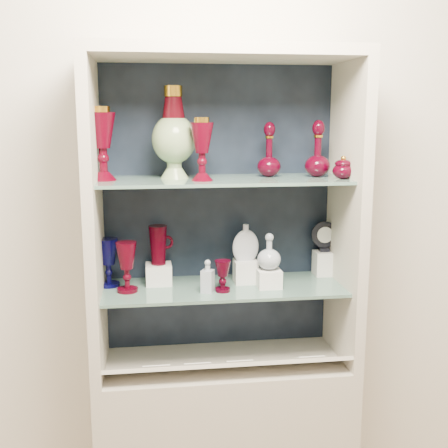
{
  "coord_description": "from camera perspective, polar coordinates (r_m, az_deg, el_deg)",
  "views": [
    {
      "loc": [
        -0.28,
        -0.53,
        1.7
      ],
      "look_at": [
        0.0,
        1.53,
        1.3
      ],
      "focal_mm": 45.0,
      "sensor_mm": 36.0,
      "label": 1
    }
  ],
  "objects": [
    {
      "name": "wall_back",
      "position": [
        2.32,
        -0.73,
        3.46
      ],
      "size": [
        3.5,
        0.02,
        2.8
      ],
      "primitive_type": "cube",
      "color": "silver",
      "rests_on": "ground"
    },
    {
      "name": "cabinet_base",
      "position": [
        2.46,
        0.0,
        -21.62
      ],
      "size": [
        1.0,
        0.4,
        0.75
      ],
      "primitive_type": "cube",
      "color": "beige",
      "rests_on": "ground"
    },
    {
      "name": "cabinet_back_panel",
      "position": [
        2.3,
        -0.63,
        1.5
      ],
      "size": [
        0.98,
        0.02,
        1.15
      ],
      "primitive_type": "cube",
      "color": "black",
      "rests_on": "cabinet_base"
    },
    {
      "name": "cabinet_side_left",
      "position": [
        2.1,
        -13.08,
        0.34
      ],
      "size": [
        0.04,
        0.4,
        1.15
      ],
      "primitive_type": "cube",
      "color": "beige",
      "rests_on": "cabinet_base"
    },
    {
      "name": "cabinet_side_right",
      "position": [
        2.23,
        12.34,
        0.94
      ],
      "size": [
        0.04,
        0.4,
        1.15
      ],
      "primitive_type": "cube",
      "color": "beige",
      "rests_on": "cabinet_base"
    },
    {
      "name": "cabinet_top_cap",
      "position": [
        2.09,
        0.0,
        16.94
      ],
      "size": [
        1.0,
        0.4,
        0.04
      ],
      "primitive_type": "cube",
      "color": "beige",
      "rests_on": "cabinet_side_left"
    },
    {
      "name": "shelf_lower",
      "position": [
        2.2,
        -0.07,
        -6.47
      ],
      "size": [
        0.92,
        0.34,
        0.01
      ],
      "primitive_type": "cube",
      "color": "slate",
      "rests_on": "cabinet_side_left"
    },
    {
      "name": "shelf_upper",
      "position": [
        2.11,
        -0.07,
        4.48
      ],
      "size": [
        0.92,
        0.34,
        0.01
      ],
      "primitive_type": "cube",
      "color": "slate",
      "rests_on": "cabinet_side_left"
    },
    {
      "name": "label_ledge",
      "position": [
        2.17,
        0.4,
        -14.15
      ],
      "size": [
        0.92,
        0.17,
        0.09
      ],
      "primitive_type": "cube",
      "rotation": [
        -0.44,
        0.0,
        0.0
      ],
      "color": "beige",
      "rests_on": "cabinet_base"
    },
    {
      "name": "label_card_0",
      "position": [
        2.23,
        8.7,
        -13.18
      ],
      "size": [
        0.1,
        0.06,
        0.03
      ],
      "primitive_type": "cube",
      "rotation": [
        -0.44,
        0.0,
        0.0
      ],
      "color": "white",
      "rests_on": "label_ledge"
    },
    {
      "name": "label_card_1",
      "position": [
        2.15,
        -6.9,
        -14.09
      ],
      "size": [
        0.1,
        0.06,
        0.03
      ],
      "primitive_type": "cube",
      "rotation": [
        -0.44,
        0.0,
        0.0
      ],
      "color": "white",
      "rests_on": "label_ledge"
    },
    {
      "name": "label_card_2",
      "position": [
        2.17,
        1.49,
        -13.73
      ],
      "size": [
        0.1,
        0.06,
        0.03
      ],
      "primitive_type": "cube",
      "rotation": [
        -0.44,
        0.0,
        0.0
      ],
      "color": "white",
      "rests_on": "label_ledge"
    },
    {
      "name": "label_card_3",
      "position": [
        2.16,
        -2.77,
        -13.95
      ],
      "size": [
        0.1,
        0.06,
        0.03
      ],
      "primitive_type": "cube",
      "rotation": [
        -0.44,
        0.0,
        0.0
      ],
      "color": "white",
      "rests_on": "label_ledge"
    },
    {
      "name": "pedestal_lamp_left",
      "position": [
        2.09,
        -12.24,
        7.98
      ],
      "size": [
        0.11,
        0.11,
        0.26
      ],
      "primitive_type": null,
      "rotation": [
        0.0,
        0.0,
        -0.09
      ],
      "color": "#46000E",
      "rests_on": "shelf_upper"
    },
    {
      "name": "pedestal_lamp_right",
      "position": [
        2.04,
        -2.26,
        7.6
      ],
      "size": [
        0.1,
        0.1,
        0.23
      ],
      "primitive_type": null,
      "rotation": [
        0.0,
        0.0,
        0.11
      ],
      "color": "#46000E",
      "rests_on": "shelf_upper"
    },
    {
      "name": "enamel_urn",
      "position": [
        2.12,
        -5.12,
        9.23
      ],
      "size": [
        0.2,
        0.2,
        0.34
      ],
      "primitive_type": null,
      "rotation": [
        0.0,
        0.0,
        0.29
      ],
      "color": "#0E4C22",
      "rests_on": "shelf_upper"
    },
    {
      "name": "ruby_decanter_a",
      "position": [
        2.17,
        4.62,
        7.88
      ],
      "size": [
        0.12,
        0.12,
        0.23
      ],
      "primitive_type": null,
      "rotation": [
        0.0,
        0.0,
        0.38
      ],
      "color": "#3C0010",
      "rests_on": "shelf_upper"
    },
    {
      "name": "ruby_decanter_b",
      "position": [
        2.19,
        9.52,
        7.73
      ],
      "size": [
        0.12,
        0.12,
        0.23
      ],
      "primitive_type": null,
      "rotation": [
        0.0,
        0.0,
        -0.33
      ],
      "color": "#3C0010",
      "rests_on": "shelf_upper"
    },
    {
      "name": "lidded_bowl",
      "position": [
        2.14,
        12.01,
        5.68
      ],
      "size": [
        0.1,
        0.1,
        0.09
      ],
      "primitive_type": null,
      "rotation": [
        0.0,
        0.0,
        -0.42
      ],
      "color": "#3C0010",
      "rests_on": "shelf_upper"
    },
    {
      "name": "cobalt_goblet",
      "position": [
        2.22,
        -11.65,
        -3.85
      ],
      "size": [
        0.09,
        0.09,
        0.19
      ],
      "primitive_type": null,
      "rotation": [
        0.0,
        0.0,
        -0.19
      ],
      "color": "#08063A",
      "rests_on": "shelf_lower"
    },
    {
      "name": "ruby_goblet_tall",
      "position": [
        2.13,
        -9.85,
        -4.34
      ],
      "size": [
        0.1,
        0.1,
        0.19
      ],
      "primitive_type": null,
      "rotation": [
        0.0,
        0.0,
        0.36
      ],
      "color": "#46000E",
      "rests_on": "shelf_lower"
    },
    {
      "name": "ruby_goblet_small",
      "position": [
        2.11,
        -0.14,
        -5.32
      ],
      "size": [
        0.08,
        0.08,
        0.12
      ],
      "primitive_type": null,
      "rotation": [
        0.0,
        0.0,
        0.42
      ],
      "color": "#3C0010",
      "rests_on": "shelf_lower"
    },
    {
      "name": "riser_ruby_pitcher",
      "position": [
        2.23,
        -6.64,
        -5.06
      ],
      "size": [
        0.1,
        0.1,
        0.08
      ],
      "primitive_type": "cube",
      "color": "silver",
      "rests_on": "shelf_lower"
    },
    {
      "name": "ruby_pitcher",
      "position": [
        2.2,
        -6.71,
        -2.14
      ],
      "size": [
        0.13,
        0.1,
        0.15
      ],
      "primitive_type": null,
      "rotation": [
        0.0,
        0.0,
        0.31
      ],
      "color": "#46000E",
      "rests_on": "riser_ruby_pitcher"
    },
    {
      "name": "clear_square_bottle",
      "position": [
        2.1,
        -1.67,
        -5.32
      ],
      "size": [
        0.06,
        0.06,
        0.13
      ],
      "primitive_type": null,
      "rotation": [
        0.0,
        0.0,
        -0.41
      ],
      "color": "#94A0AE",
      "rests_on": "shelf_lower"
    },
    {
      "name": "riser_flat_flask",
      "position": [
        2.23,
        2.19,
        -4.82
      ],
      "size": [
        0.09,
        0.09,
        0.09
      ],
      "primitive_type": "cube",
      "color": "silver",
      "rests_on": "shelf_lower"
    },
    {
      "name": "flat_flask",
      "position": [
        2.2,
        2.21,
        -1.82
      ],
      "size": [
        0.11,
        0.06,
        0.15
      ],
      "primitive_type": null,
      "rotation": [
        0.0,
        0.0,
        0.13
      ],
      "color": "silver",
      "rests_on": "riser_flat_flask"
    },
    {
      "name": "riser_clear_round_decanter",
      "position": [
        2.18,
        4.57,
        -5.52
      ],
      "size": [
        0.09,
        0.09,
        0.07
      ],
      "primitive_type": "cube",
      "color": "silver",
      "rests_on": "shelf_lower"
    },
    {
      "name": "clear_round_decanter",
      "position": [
        2.15,
        4.61,
        -2.9
      ],
      "size": [
        0.12,
        0.12,
        0.14
      ],
      "primitive_type": null,
      "rotation": [
        0.0,
        0.0,
        0.34
      ],
      "color": "#94A0AE",
      "rests_on": "riser_clear_round_decanter"
    },
    {
      "name": "riser_cameo_medallion",
      "position": [
        2.37,
        10.1,
        -3.93
      ],
      "size": [
        0.08,
        0.08,
        0.1
      ],
      "primitive_type": "cube",
      "color": "silver",
      "rests_on": "shelf_lower"
    },
    {
      "name": "cameo_medallion",
      "position": [
        2.34,
        10.19,
        -1.21
      ],
      "size": [
        0.11,
        0.04,
        0.13
      ],
      "primitive_type": null,
      "rotation": [
        0.0,
        0.0,
        -0.03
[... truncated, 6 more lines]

